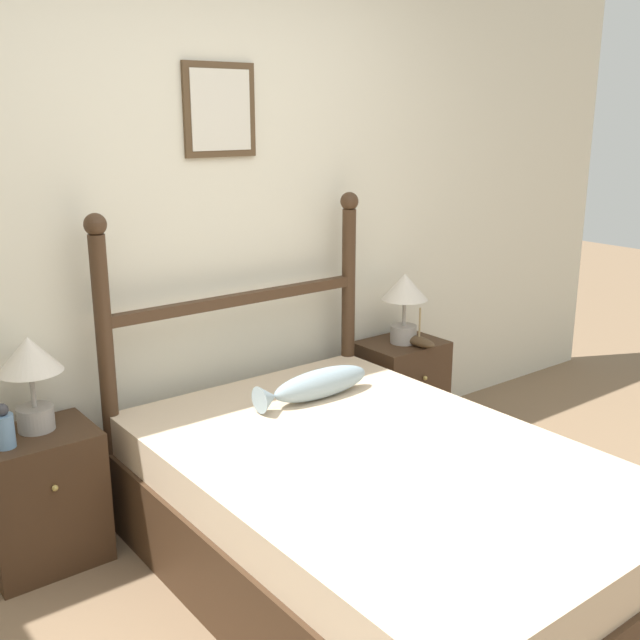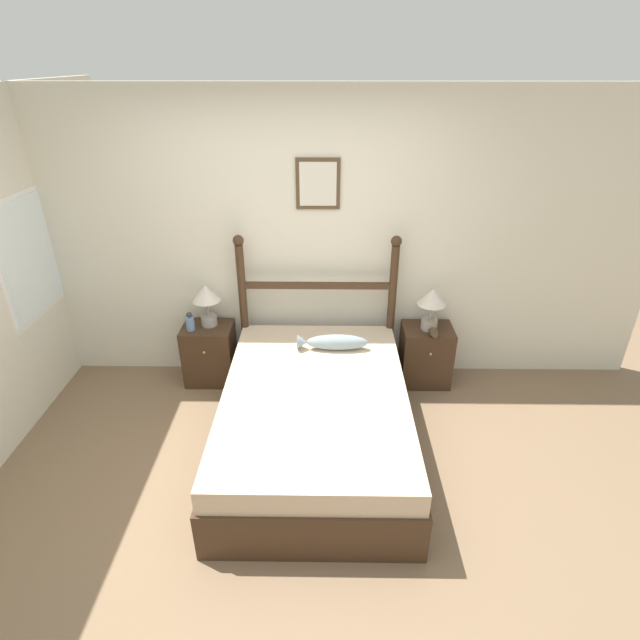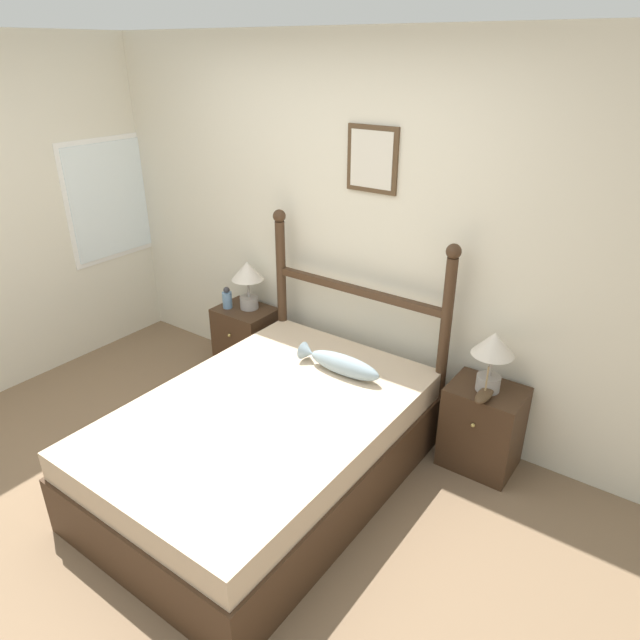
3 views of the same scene
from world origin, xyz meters
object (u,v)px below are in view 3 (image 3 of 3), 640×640
bed (266,445)px  nightstand_left (246,340)px  bottle (227,299)px  model_boat (485,394)px  nightstand_right (482,427)px  table_lamp_left (248,277)px  fish_pillow (340,363)px  table_lamp_right (493,351)px

bed → nightstand_left: (-1.00, 0.92, 0.01)m
bottle → model_boat: (2.14, -0.05, -0.05)m
bed → nightstand_right: size_ratio=3.62×
nightstand_left → table_lamp_left: table_lamp_left is taller
bottle → table_lamp_left: bearing=33.1°
bottle → fish_pillow: bottle is taller
table_lamp_right → fish_pillow: size_ratio=0.66×
table_lamp_right → model_boat: 0.26m
table_lamp_right → bottle: table_lamp_right is taller
model_boat → fish_pillow: (-0.88, -0.22, 0.01)m
nightstand_left → table_lamp_right: 2.07m
nightstand_right → bed: bearing=-137.3°
table_lamp_left → nightstand_left: bearing=-118.4°
bed → nightstand_right: (1.00, 0.92, 0.01)m
nightstand_right → table_lamp_right: bearing=-96.6°
nightstand_right → table_lamp_left: (-1.97, 0.04, 0.55)m
model_boat → bed: bearing=-141.5°
table_lamp_left → model_boat: table_lamp_left is taller
nightstand_right → fish_pillow: size_ratio=0.96×
table_lamp_right → bottle: size_ratio=2.20×
nightstand_left → model_boat: model_boat is taller
bed → model_boat: (1.02, 0.81, 0.33)m
bed → bottle: 1.46m
bottle → bed: bearing=-37.5°
nightstand_right → bottle: size_ratio=3.20×
table_lamp_right → table_lamp_left: bearing=178.6°
nightstand_right → fish_pillow: (-0.86, -0.33, 0.32)m
nightstand_right → table_lamp_right: size_ratio=1.45×
nightstand_right → bottle: bottle is taller
bottle → model_boat: bearing=-1.4°
nightstand_right → bottle: 2.15m
nightstand_right → model_boat: 0.33m
model_boat → table_lamp_right: bearing=101.4°
table_lamp_left → bottle: size_ratio=2.20×
fish_pillow → model_boat: bearing=14.2°
bed → fish_pillow: size_ratio=3.45×
fish_pillow → bottle: bearing=167.6°
table_lamp_right → bed: bearing=-137.6°
nightstand_right → table_lamp_right: table_lamp_right is taller
nightstand_left → model_boat: size_ratio=2.56×
bed → nightstand_left: bearing=137.3°
nightstand_right → bottle: (-2.12, -0.06, 0.36)m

